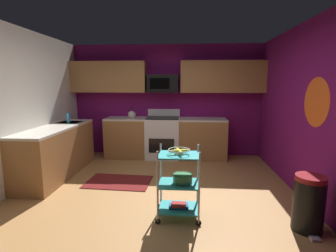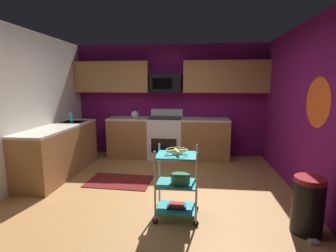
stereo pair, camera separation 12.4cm
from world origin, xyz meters
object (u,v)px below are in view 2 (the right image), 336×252
dish_soap_bottle (71,118)px  oven_range (165,137)px  rolling_cart (177,183)px  book_stack (177,206)px  microwave (166,84)px  fruit_bowl (177,151)px  trash_can (308,205)px  mixing_bowl_large (181,179)px  kettle (135,114)px

dish_soap_bottle → oven_range: bearing=25.4°
rolling_cart → book_stack: rolling_cart is taller
microwave → fruit_bowl: size_ratio=2.57×
dish_soap_bottle → rolling_cart: bearing=-38.8°
fruit_bowl → rolling_cart: bearing=-71.6°
oven_range → trash_can: oven_range is taller
mixing_bowl_large → dish_soap_bottle: size_ratio=1.26×
trash_can → microwave: bearing=123.4°
oven_range → mixing_bowl_large: 2.74m
rolling_cart → fruit_bowl: size_ratio=3.36×
microwave → oven_range: bearing=-89.7°
oven_range → trash_can: (1.96, -2.87, -0.15)m
trash_can → mixing_bowl_large: bearing=172.9°
oven_range → book_stack: bearing=-80.4°
microwave → trash_can: 3.82m
trash_can → book_stack: bearing=173.2°
fruit_bowl → trash_can: fruit_bowl is taller
microwave → kettle: (-0.71, -0.11, -0.70)m
oven_range → mixing_bowl_large: size_ratio=4.37×
book_stack → dish_soap_bottle: size_ratio=1.25×
oven_range → dish_soap_bottle: dish_soap_bottle is taller
kettle → dish_soap_bottle: size_ratio=1.32×
rolling_cart → fruit_bowl: (-0.00, 0.00, 0.42)m
oven_range → mixing_bowl_large: (0.50, -2.69, 0.04)m
mixing_bowl_large → kettle: kettle is taller
book_stack → dish_soap_bottle: 3.04m
oven_range → kettle: size_ratio=4.17×
fruit_bowl → dish_soap_bottle: size_ratio=1.36×
microwave → mixing_bowl_large: bearing=-79.8°
microwave → rolling_cart: 3.09m
oven_range → microwave: size_ratio=1.57×
rolling_cart → kettle: size_ratio=3.47×
fruit_bowl → dish_soap_bottle: (-2.27, 1.83, 0.14)m
rolling_cart → trash_can: rolling_cart is taller
book_stack → kettle: 3.05m
mixing_bowl_large → book_stack: 0.37m
rolling_cart → kettle: 2.98m
kettle → trash_can: 3.98m
trash_can → rolling_cart: bearing=173.2°
fruit_bowl → kettle: (-1.17, 2.68, 0.12)m
oven_range → microwave: 1.23m
oven_range → rolling_cart: oven_range is taller
book_stack → trash_can: size_ratio=0.38×
fruit_bowl → mixing_bowl_large: bearing=-0.0°
kettle → dish_soap_bottle: bearing=-142.1°
rolling_cart → mixing_bowl_large: size_ratio=3.63×
fruit_bowl → dish_soap_bottle: bearing=141.2°
dish_soap_bottle → trash_can: size_ratio=0.30×
oven_range → rolling_cart: (0.46, -2.69, -0.03)m
microwave → rolling_cart: microwave is taller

